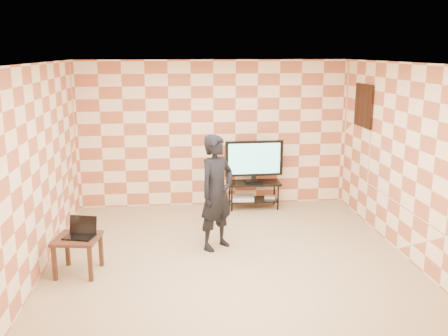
{
  "coord_description": "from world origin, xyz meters",
  "views": [
    {
      "loc": [
        -0.74,
        -6.59,
        2.86
      ],
      "look_at": [
        0.0,
        0.6,
        1.15
      ],
      "focal_mm": 40.0,
      "sensor_mm": 36.0,
      "label": 1
    }
  ],
  "objects_px": {
    "tv": "(254,159)",
    "person": "(217,192)",
    "side_table": "(78,243)",
    "tv_stand": "(254,189)"
  },
  "relations": [
    {
      "from": "tv",
      "to": "side_table",
      "type": "height_order",
      "value": "tv"
    },
    {
      "from": "tv_stand",
      "to": "side_table",
      "type": "height_order",
      "value": "same"
    },
    {
      "from": "tv",
      "to": "person",
      "type": "distance_m",
      "value": 2.02
    },
    {
      "from": "tv_stand",
      "to": "tv",
      "type": "bearing_deg",
      "value": -92.09
    },
    {
      "from": "tv",
      "to": "person",
      "type": "bearing_deg",
      "value": -114.83
    },
    {
      "from": "person",
      "to": "tv_stand",
      "type": "bearing_deg",
      "value": 24.38
    },
    {
      "from": "side_table",
      "to": "tv_stand",
      "type": "bearing_deg",
      "value": 42.7
    },
    {
      "from": "tv_stand",
      "to": "person",
      "type": "relative_size",
      "value": 0.57
    },
    {
      "from": "person",
      "to": "side_table",
      "type": "bearing_deg",
      "value": 159.2
    },
    {
      "from": "tv_stand",
      "to": "tv",
      "type": "xyz_separation_m",
      "value": [
        -0.0,
        -0.0,
        0.56
      ]
    }
  ]
}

